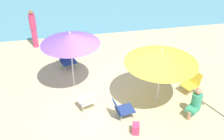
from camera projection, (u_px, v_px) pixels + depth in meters
The scene contains 10 objects.
ground_plane at pixel (122, 101), 8.89m from camera, with size 40.00×40.00×0.00m, color #D3BC8C.
umbrella_yellow at pixel (162, 57), 8.02m from camera, with size 2.15×2.15×1.87m.
umbrella_purple at pixel (70, 39), 8.65m from camera, with size 1.87×1.87×2.01m.
beach_chair_a at pixel (192, 82), 9.19m from camera, with size 0.71×0.65×0.65m.
beach_chair_b at pixel (122, 108), 8.09m from camera, with size 0.66×0.54×0.61m.
beach_chair_c at pixel (67, 58), 10.51m from camera, with size 0.70×0.71×0.66m.
beach_chair_d at pixel (88, 100), 8.40m from camera, with size 0.65×0.68×0.59m.
person_a at pixel (33, 29), 11.58m from camera, with size 0.26×0.26×1.63m.
person_b at pixel (196, 102), 8.11m from camera, with size 0.53×0.48×0.92m.
beach_bag at pixel (136, 128), 7.66m from camera, with size 0.26×0.19×0.28m, color #DB3866.
Camera 1 is at (-1.66, -6.79, 5.59)m, focal length 45.12 mm.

